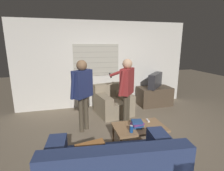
% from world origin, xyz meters
% --- Properties ---
extents(ground_plane, '(16.00, 16.00, 0.00)m').
position_xyz_m(ground_plane, '(0.00, 0.00, 0.00)').
color(ground_plane, '#7F705B').
extents(wall_back, '(5.20, 0.08, 2.55)m').
position_xyz_m(wall_back, '(-0.01, 2.03, 1.28)').
color(wall_back, silver).
rests_on(wall_back, ground_plane).
extents(armchair_beige, '(1.01, 1.02, 0.79)m').
position_xyz_m(armchair_beige, '(0.07, 1.30, 0.31)').
color(armchair_beige, gray).
rests_on(armchair_beige, ground_plane).
extents(coffee_table, '(0.97, 0.59, 0.38)m').
position_xyz_m(coffee_table, '(0.15, -0.35, 0.35)').
color(coffee_table, '#9E754C').
rests_on(coffee_table, ground_plane).
extents(tv_stand, '(1.01, 0.60, 0.58)m').
position_xyz_m(tv_stand, '(1.52, 1.62, 0.29)').
color(tv_stand, '#4C3D2D').
rests_on(tv_stand, ground_plane).
extents(tv, '(0.72, 0.73, 0.44)m').
position_xyz_m(tv, '(1.51, 1.62, 0.80)').
color(tv, '#2D2D33').
rests_on(tv, tv_stand).
extents(person_left_standing, '(0.52, 0.76, 1.58)m').
position_xyz_m(person_left_standing, '(-0.82, 0.51, 1.00)').
color(person_left_standing, '#4C4233').
rests_on(person_left_standing, ground_plane).
extents(person_right_standing, '(0.51, 0.77, 1.58)m').
position_xyz_m(person_right_standing, '(0.17, 0.48, 1.00)').
color(person_right_standing, '#4C4233').
rests_on(person_right_standing, ground_plane).
extents(book_stack, '(0.25, 0.21, 0.13)m').
position_xyz_m(book_stack, '(0.09, -0.37, 0.45)').
color(book_stack, '#284C89').
rests_on(book_stack, coffee_table).
extents(soda_can, '(0.07, 0.07, 0.13)m').
position_xyz_m(soda_can, '(-0.08, -0.52, 0.44)').
color(soda_can, '#194C9E').
rests_on(soda_can, coffee_table).
extents(spare_remote, '(0.05, 0.13, 0.02)m').
position_xyz_m(spare_remote, '(0.40, -0.17, 0.39)').
color(spare_remote, white).
rests_on(spare_remote, coffee_table).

